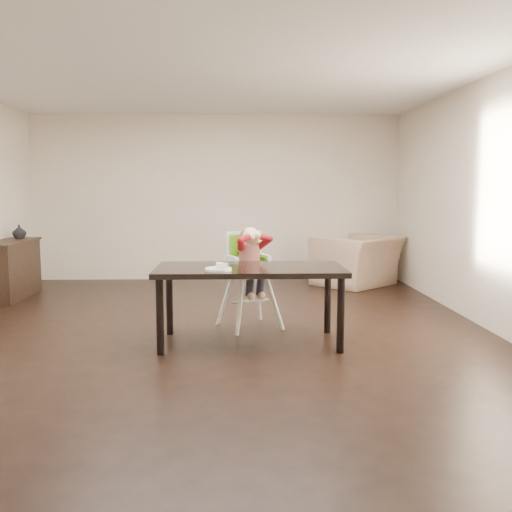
# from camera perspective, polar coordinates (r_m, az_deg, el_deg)

# --- Properties ---
(ground) EXTENTS (7.00, 7.00, 0.00)m
(ground) POSITION_cam_1_polar(r_m,az_deg,el_deg) (6.12, -4.95, -7.43)
(ground) COLOR black
(ground) RESTS_ON ground
(room_walls) EXTENTS (6.02, 7.02, 2.71)m
(room_walls) POSITION_cam_1_polar(r_m,az_deg,el_deg) (5.95, -5.13, 10.17)
(room_walls) COLOR beige
(room_walls) RESTS_ON ground
(dining_table) EXTENTS (1.80, 0.90, 0.75)m
(dining_table) POSITION_cam_1_polar(r_m,az_deg,el_deg) (5.49, -0.62, -1.91)
(dining_table) COLOR black
(dining_table) RESTS_ON ground
(high_chair) EXTENTS (0.60, 0.60, 1.09)m
(high_chair) POSITION_cam_1_polar(r_m,az_deg,el_deg) (6.14, -0.76, -0.08)
(high_chair) COLOR white
(high_chair) RESTS_ON ground
(plate) EXTENTS (0.25, 0.25, 0.07)m
(plate) POSITION_cam_1_polar(r_m,az_deg,el_deg) (5.24, -3.72, -1.20)
(plate) COLOR white
(plate) RESTS_ON dining_table
(armchair) EXTENTS (1.40, 1.37, 1.04)m
(armchair) POSITION_cam_1_polar(r_m,az_deg,el_deg) (8.99, 10.09, 0.38)
(armchair) COLOR tan
(armchair) RESTS_ON ground
(sideboard) EXTENTS (0.44, 1.26, 0.79)m
(sideboard) POSITION_cam_1_polar(r_m,az_deg,el_deg) (8.54, -23.27, -1.22)
(sideboard) COLOR black
(sideboard) RESTS_ON ground
(vase) EXTENTS (0.24, 0.25, 0.19)m
(vase) POSITION_cam_1_polar(r_m,az_deg,el_deg) (8.81, -22.60, 2.24)
(vase) COLOR #99999E
(vase) RESTS_ON sideboard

